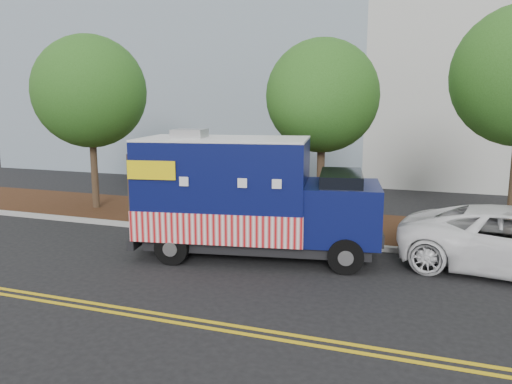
% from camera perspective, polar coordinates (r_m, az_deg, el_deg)
% --- Properties ---
extents(ground, '(120.00, 120.00, 0.00)m').
position_cam_1_polar(ground, '(14.22, -2.85, -6.71)').
color(ground, black).
rests_on(ground, ground).
extents(curb, '(120.00, 0.18, 0.15)m').
position_cam_1_polar(curb, '(15.45, -0.86, -5.03)').
color(curb, '#9E9E99').
rests_on(curb, ground).
extents(mulch_strip, '(120.00, 4.00, 0.15)m').
position_cam_1_polar(mulch_strip, '(17.37, 1.56, -3.31)').
color(mulch_strip, '#301D0D').
rests_on(mulch_strip, ground).
extents(centerline_near, '(120.00, 0.10, 0.01)m').
position_cam_1_polar(centerline_near, '(10.49, -12.40, -13.22)').
color(centerline_near, gold).
rests_on(centerline_near, ground).
extents(centerline_far, '(120.00, 0.10, 0.01)m').
position_cam_1_polar(centerline_far, '(10.30, -13.16, -13.71)').
color(centerline_far, gold).
rests_on(centerline_far, ground).
extents(tree_a, '(4.14, 4.14, 6.60)m').
position_cam_1_polar(tree_a, '(19.82, -18.46, 10.80)').
color(tree_a, '#38281C').
rests_on(tree_a, ground).
extents(tree_b, '(3.71, 3.71, 6.20)m').
position_cam_1_polar(tree_b, '(16.72, 7.59, 10.80)').
color(tree_b, '#38281C').
rests_on(tree_b, ground).
extents(sign_post, '(0.06, 0.06, 2.40)m').
position_cam_1_polar(sign_post, '(17.74, -14.33, 0.36)').
color(sign_post, '#473828').
rests_on(sign_post, ground).
extents(food_truck, '(6.81, 3.47, 3.43)m').
position_cam_1_polar(food_truck, '(13.44, -1.22, -0.88)').
color(food_truck, black).
rests_on(food_truck, ground).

